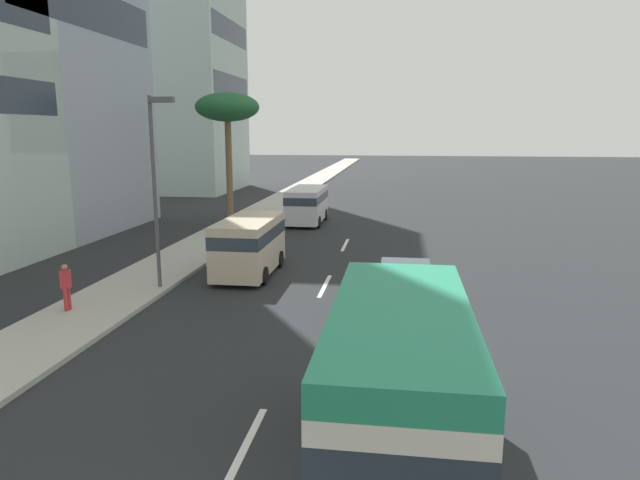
{
  "coord_description": "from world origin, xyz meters",
  "views": [
    {
      "loc": [
        -5.51,
        -2.81,
        5.97
      ],
      "look_at": [
        16.27,
        0.3,
        1.67
      ],
      "focal_mm": 31.58,
      "sensor_mm": 36.0,
      "label": 1
    }
  ],
  "objects_px": {
    "minibus_lead": "(399,386)",
    "palm_tree": "(227,109)",
    "pedestrian_near_lamp": "(66,285)",
    "street_lamp": "(156,172)",
    "van_third": "(307,203)",
    "car_fourth": "(405,291)",
    "van_second": "(249,243)"
  },
  "relations": [
    {
      "from": "car_fourth",
      "to": "street_lamp",
      "type": "relative_size",
      "value": 0.64
    },
    {
      "from": "car_fourth",
      "to": "pedestrian_near_lamp",
      "type": "height_order",
      "value": "pedestrian_near_lamp"
    },
    {
      "from": "minibus_lead",
      "to": "palm_tree",
      "type": "distance_m",
      "value": 28.52
    },
    {
      "from": "pedestrian_near_lamp",
      "to": "street_lamp",
      "type": "height_order",
      "value": "street_lamp"
    },
    {
      "from": "van_second",
      "to": "car_fourth",
      "type": "xyz_separation_m",
      "value": [
        -4.29,
        -6.42,
        -0.58
      ]
    },
    {
      "from": "minibus_lead",
      "to": "palm_tree",
      "type": "bearing_deg",
      "value": 22.91
    },
    {
      "from": "van_second",
      "to": "street_lamp",
      "type": "height_order",
      "value": "street_lamp"
    },
    {
      "from": "minibus_lead",
      "to": "car_fourth",
      "type": "distance_m",
      "value": 9.08
    },
    {
      "from": "car_fourth",
      "to": "palm_tree",
      "type": "relative_size",
      "value": 0.55
    },
    {
      "from": "car_fourth",
      "to": "palm_tree",
      "type": "height_order",
      "value": "palm_tree"
    },
    {
      "from": "pedestrian_near_lamp",
      "to": "street_lamp",
      "type": "distance_m",
      "value": 5.06
    },
    {
      "from": "street_lamp",
      "to": "van_second",
      "type": "bearing_deg",
      "value": -42.97
    },
    {
      "from": "car_fourth",
      "to": "pedestrian_near_lamp",
      "type": "bearing_deg",
      "value": 98.64
    },
    {
      "from": "van_third",
      "to": "palm_tree",
      "type": "xyz_separation_m",
      "value": [
        -1.02,
        4.84,
        5.92
      ]
    },
    {
      "from": "car_fourth",
      "to": "palm_tree",
      "type": "distance_m",
      "value": 21.07
    },
    {
      "from": "van_second",
      "to": "van_third",
      "type": "height_order",
      "value": "van_second"
    },
    {
      "from": "van_second",
      "to": "pedestrian_near_lamp",
      "type": "xyz_separation_m",
      "value": [
        -5.96,
        4.55,
        -0.36
      ]
    },
    {
      "from": "van_third",
      "to": "street_lamp",
      "type": "distance_m",
      "value": 16.83
    },
    {
      "from": "palm_tree",
      "to": "minibus_lead",
      "type": "bearing_deg",
      "value": -157.09
    },
    {
      "from": "van_second",
      "to": "palm_tree",
      "type": "xyz_separation_m",
      "value": [
        12.44,
        4.64,
        5.88
      ]
    },
    {
      "from": "pedestrian_near_lamp",
      "to": "street_lamp",
      "type": "bearing_deg",
      "value": -142.36
    },
    {
      "from": "pedestrian_near_lamp",
      "to": "palm_tree",
      "type": "xyz_separation_m",
      "value": [
        18.4,
        0.09,
        6.24
      ]
    },
    {
      "from": "pedestrian_near_lamp",
      "to": "palm_tree",
      "type": "distance_m",
      "value": 19.43
    },
    {
      "from": "car_fourth",
      "to": "palm_tree",
      "type": "bearing_deg",
      "value": 33.47
    },
    {
      "from": "minibus_lead",
      "to": "palm_tree",
      "type": "xyz_separation_m",
      "value": [
        25.77,
        10.89,
        5.54
      ]
    },
    {
      "from": "van_third",
      "to": "palm_tree",
      "type": "height_order",
      "value": "palm_tree"
    },
    {
      "from": "van_second",
      "to": "van_third",
      "type": "distance_m",
      "value": 13.46
    },
    {
      "from": "minibus_lead",
      "to": "van_third",
      "type": "distance_m",
      "value": 27.47
    },
    {
      "from": "van_second",
      "to": "street_lamp",
      "type": "relative_size",
      "value": 0.7
    },
    {
      "from": "minibus_lead",
      "to": "van_second",
      "type": "distance_m",
      "value": 14.73
    },
    {
      "from": "pedestrian_near_lamp",
      "to": "car_fourth",
      "type": "bearing_deg",
      "value": 167.7
    },
    {
      "from": "van_third",
      "to": "street_lamp",
      "type": "relative_size",
      "value": 0.76
    }
  ]
}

